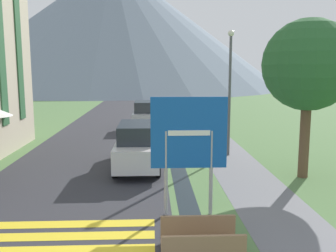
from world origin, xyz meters
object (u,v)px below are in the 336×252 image
object	(u,v)px
footbridge	(201,244)
parked_car_far	(147,115)
road_sign	(189,141)
tree_by_path	(309,65)
parked_car_near	(138,145)
streetlamp	(230,83)

from	to	relation	value
footbridge	parked_car_far	distance (m)	17.21
road_sign	tree_by_path	size ratio (longest dim) A/B	0.56
footbridge	parked_car_near	size ratio (longest dim) A/B	0.37
road_sign	footbridge	distance (m)	2.85
parked_car_near	streetlamp	bearing A→B (deg)	26.35
footbridge	parked_car_far	size ratio (longest dim) A/B	0.40
footbridge	parked_car_far	world-z (taller)	parked_car_far
parked_car_far	streetlamp	bearing A→B (deg)	-64.28
road_sign	tree_by_path	xyz separation A→B (m)	(4.54, 3.38, 1.99)
parked_car_near	parked_car_far	xyz separation A→B (m)	(0.23, 9.99, -0.00)
parked_car_far	streetlamp	world-z (taller)	streetlamp
parked_car_near	tree_by_path	distance (m)	7.03
tree_by_path	parked_car_far	bearing A→B (deg)	116.87
footbridge	parked_car_near	world-z (taller)	parked_car_near
streetlamp	tree_by_path	distance (m)	4.19
parked_car_far	tree_by_path	xyz separation A→B (m)	(5.86, -11.56, 3.13)
tree_by_path	road_sign	bearing A→B (deg)	-143.30
parked_car_far	tree_by_path	world-z (taller)	tree_by_path
parked_car_near	parked_car_far	world-z (taller)	same
parked_car_far	tree_by_path	distance (m)	13.34
road_sign	parked_car_far	xyz separation A→B (m)	(-1.32, 14.95, -1.14)
parked_car_near	road_sign	bearing A→B (deg)	-72.69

